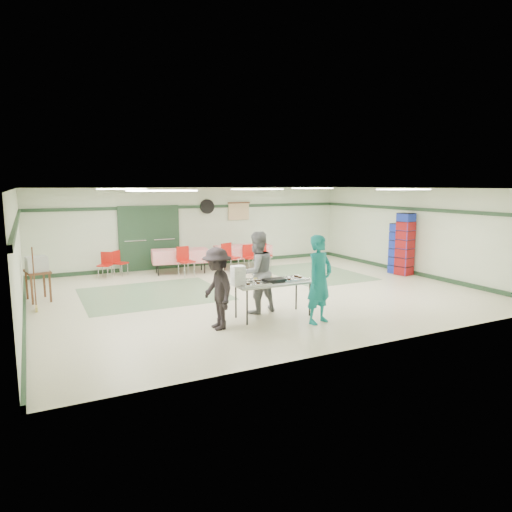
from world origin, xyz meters
name	(u,v)px	position (x,y,z in m)	size (l,w,h in m)	color
floor	(257,292)	(0.00, 0.00, 0.00)	(11.00, 11.00, 0.00)	#C0B59A
ceiling	(257,188)	(0.00, 0.00, 2.70)	(11.00, 11.00, 0.00)	white
wall_back	(199,227)	(0.00, 4.50, 1.35)	(11.00, 11.00, 0.00)	beige
wall_front	(375,270)	(0.00, -4.50, 1.35)	(11.00, 11.00, 0.00)	beige
wall_left	(18,256)	(-5.50, 0.00, 1.35)	(9.00, 9.00, 0.00)	beige
wall_right	(415,232)	(5.50, 0.00, 1.35)	(9.00, 9.00, 0.00)	beige
trim_back	(199,207)	(0.00, 4.47, 2.05)	(11.00, 0.06, 0.10)	#1F3923
baseboard_back	(200,264)	(0.00, 4.47, 0.06)	(11.00, 0.06, 0.12)	#1F3923
trim_left	(17,222)	(-5.47, 0.00, 2.05)	(9.00, 0.06, 0.10)	#1F3923
baseboard_left	(24,316)	(-5.47, 0.00, 0.06)	(9.00, 0.06, 0.12)	#1F3923
trim_right	(415,209)	(5.47, 0.00, 2.05)	(9.00, 0.06, 0.10)	#1F3923
baseboard_right	(412,272)	(5.47, 0.00, 0.06)	(9.00, 0.06, 0.12)	#1F3923
green_patch_a	(153,294)	(-2.50, 1.00, 0.00)	(3.50, 3.00, 0.01)	#62815E
green_patch_b	(314,273)	(2.80, 1.50, 0.00)	(2.50, 3.50, 0.01)	#62815E
double_door_left	(135,239)	(-2.20, 4.44, 1.05)	(0.90, 0.06, 2.10)	gray
double_door_right	(164,238)	(-1.25, 4.44, 1.05)	(0.90, 0.06, 2.10)	gray
door_frame	(150,238)	(-1.73, 4.42, 1.05)	(2.00, 0.03, 2.15)	#1F3923
wall_fan	(207,207)	(0.30, 4.44, 2.05)	(0.50, 0.50, 0.10)	black
scroll_banner	(239,211)	(1.50, 4.44, 1.85)	(0.80, 0.02, 0.60)	#DEBE8B
serving_table	(273,284)	(-0.71, -2.17, 0.71)	(1.72, 0.70, 0.76)	#B4B4AF
sheet_tray_right	(292,279)	(-0.23, -2.16, 0.77)	(0.61, 0.46, 0.02)	silver
sheet_tray_mid	(264,280)	(-0.85, -1.99, 0.77)	(0.61, 0.46, 0.02)	silver
sheet_tray_left	(254,284)	(-1.20, -2.24, 0.77)	(0.60, 0.45, 0.02)	silver
baking_pan	(275,280)	(-0.71, -2.22, 0.80)	(0.44, 0.28, 0.08)	black
foam_box_stack	(238,276)	(-1.51, -2.13, 0.96)	(0.25, 0.23, 0.40)	white
volunteer_teal	(319,279)	(-0.08, -2.95, 0.90)	(0.66, 0.43, 1.80)	#127E81
volunteer_grey	(257,272)	(-0.86, -1.70, 0.90)	(0.87, 0.68, 1.79)	gray
volunteer_dark	(217,289)	(-2.08, -2.41, 0.80)	(1.04, 0.60, 1.61)	black
dining_table_a	(243,251)	(1.19, 3.44, 0.57)	(1.88, 0.93, 0.77)	red
dining_table_b	(180,255)	(-1.01, 3.44, 0.57)	(1.85, 1.05, 0.77)	red
chair_a	(250,255)	(1.17, 2.87, 0.52)	(0.42, 0.42, 0.85)	#B90E0F
chair_b	(229,255)	(0.42, 2.87, 0.58)	(0.57, 0.57, 0.94)	#B90E0F
chair_c	(262,252)	(1.64, 2.88, 0.58)	(0.47, 0.47, 0.94)	#B90E0F
chair_d	(185,258)	(-1.05, 2.88, 0.56)	(0.52, 0.52, 0.92)	#B90E0F
chair_loose_a	(119,261)	(-2.84, 3.89, 0.47)	(0.51, 0.51, 0.77)	#B90E0F
chair_loose_b	(106,262)	(-3.25, 3.70, 0.48)	(0.50, 0.51, 0.78)	#B90E0F
crate_stack_blue_a	(405,244)	(5.15, 0.03, 0.97)	(0.43, 0.43, 1.94)	#1A369F
crate_stack_red	(405,248)	(5.15, 0.02, 0.84)	(0.43, 0.43, 1.68)	maroon
crate_stack_blue_b	(398,248)	(5.15, 0.33, 0.80)	(0.41, 0.41, 1.60)	#1A369F
printer_table	(37,276)	(-5.15, 1.58, 0.62)	(0.63, 0.85, 0.74)	brown
office_printer	(37,264)	(-5.15, 1.47, 0.92)	(0.45, 0.40, 0.36)	#B1B1AC
broom	(34,278)	(-5.23, 0.60, 0.74)	(0.03, 0.03, 1.43)	brown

